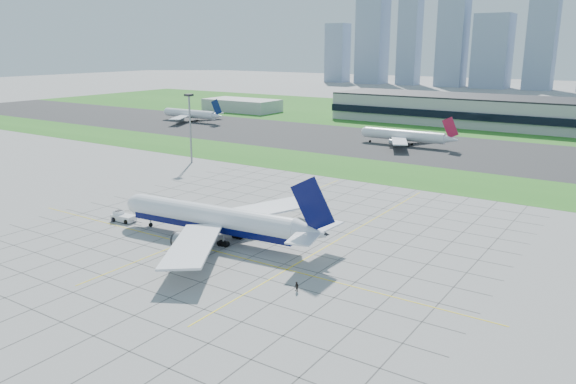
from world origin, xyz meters
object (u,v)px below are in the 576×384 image
object	(u,v)px
crew_near	(112,220)
distant_jet_1	(405,135)
light_mast	(190,120)
pushback_tug	(123,217)
distant_jet_0	(191,114)
crew_far	(297,287)
airliner	(215,219)

from	to	relation	value
crew_near	distant_jet_1	world-z (taller)	distant_jet_1
crew_near	distant_jet_1	bearing A→B (deg)	23.20
light_mast	pushback_tug	xyz separation A→B (m)	(36.17, -63.67, -15.06)
distant_jet_0	distant_jet_1	distance (m)	134.40
light_mast	pushback_tug	size ratio (longest dim) A/B	2.80
crew_near	pushback_tug	bearing A→B (deg)	15.49
distant_jet_0	crew_near	bearing A→B (deg)	-52.62
crew_far	distant_jet_0	size ratio (longest dim) A/B	0.04
crew_near	distant_jet_0	size ratio (longest dim) A/B	0.04
light_mast	distant_jet_1	bearing A→B (deg)	56.48
pushback_tug	crew_far	xyz separation A→B (m)	(58.94, -10.85, -0.20)
light_mast	crew_near	bearing A→B (deg)	-61.88
light_mast	distant_jet_0	world-z (taller)	light_mast
crew_far	distant_jet_1	bearing A→B (deg)	128.87
airliner	pushback_tug	bearing A→B (deg)	179.75
distant_jet_0	distant_jet_1	bearing A→B (deg)	-3.12
airliner	distant_jet_0	size ratio (longest dim) A/B	1.31
crew_far	pushback_tug	bearing A→B (deg)	-166.98
pushback_tug	distant_jet_1	world-z (taller)	distant_jet_1
light_mast	distant_jet_0	distance (m)	119.66
airliner	distant_jet_1	distance (m)	141.14
pushback_tug	crew_near	size ratio (longest dim) A/B	5.58
pushback_tug	crew_near	world-z (taller)	pushback_tug
crew_far	airliner	bearing A→B (deg)	179.88
distant_jet_0	crew_far	bearing A→B (deg)	-42.40
crew_near	distant_jet_0	xyz separation A→B (m)	(-117.03, 153.17, 3.67)
crew_far	distant_jet_1	xyz separation A→B (m)	(-42.48, 153.99, 3.56)
airliner	distant_jet_1	size ratio (longest dim) A/B	1.31
pushback_tug	distant_jet_1	xyz separation A→B (m)	(16.47, 143.14, 3.37)
light_mast	crew_near	size ratio (longest dim) A/B	15.64
pushback_tug	distant_jet_1	distance (m)	144.12
airliner	crew_near	bearing A→B (deg)	-175.10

